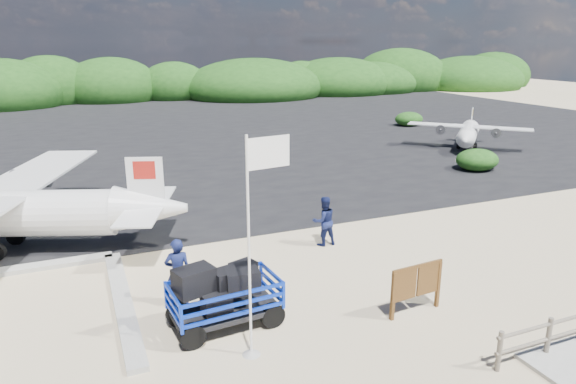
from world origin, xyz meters
The scene contains 10 objects.
ground centered at (0.00, 0.00, 0.00)m, with size 160.00×160.00×0.00m, color beige.
asphalt_apron centered at (0.00, 30.00, 0.00)m, with size 90.00×50.00×0.04m, color #B2B2B2, non-canonical shape.
vegetation_band centered at (0.00, 55.00, 0.00)m, with size 124.00×8.00×4.40m, color #B2B2B2, non-canonical shape.
baggage_cart centered at (-2.13, -0.77, 0.00)m, with size 3.01×1.72×1.50m, color #0D32C8, non-canonical shape.
flagpole centered at (-1.93, -2.26, 0.00)m, with size 1.06×0.44×5.29m, color white, non-canonical shape.
signboard centered at (2.84, -2.14, 0.00)m, with size 1.78×0.17×1.47m, color brown, non-canonical shape.
crew_a centered at (-3.00, 0.86, 0.98)m, with size 0.72×0.47×1.97m, color #151E4F.
crew_b centered at (2.74, 3.25, 0.92)m, with size 0.89×0.70×1.84m, color #151E4F.
aircraft_large centered at (15.56, 25.59, 0.00)m, with size 14.34×14.34×4.30m, color #B2B2B2, non-canonical shape.
aircraft_small centered at (-8.45, 31.46, 0.00)m, with size 6.73×6.73×2.42m, color #B2B2B2, non-canonical shape.
Camera 1 is at (-5.23, -12.38, 7.16)m, focal length 32.00 mm.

